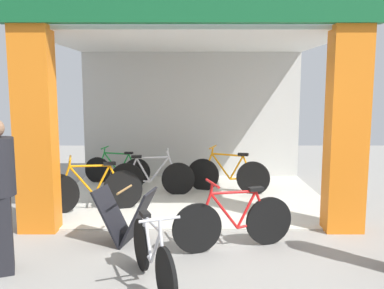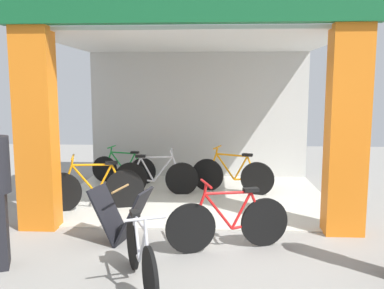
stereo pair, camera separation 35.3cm
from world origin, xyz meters
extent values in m
plane|color=gray|center=(0.00, 0.00, 0.00)|extent=(17.98, 17.98, 0.00)
cube|color=beige|center=(0.00, 1.87, 0.01)|extent=(4.99, 3.75, 0.02)
cube|color=#B7B7B2|center=(0.00, 3.75, 1.47)|extent=(4.99, 0.12, 2.95)
cube|color=orange|center=(-2.22, 0.00, 1.47)|extent=(0.54, 0.36, 2.95)
cube|color=orange|center=(2.22, 0.00, 1.47)|extent=(0.54, 0.36, 2.95)
cube|color=silver|center=(0.00, 1.87, 2.92)|extent=(4.99, 3.75, 0.06)
cylinder|color=black|center=(1.21, 2.06, 0.33)|extent=(0.64, 0.24, 0.66)
cylinder|color=black|center=(0.24, 2.37, 0.33)|extent=(0.64, 0.24, 0.66)
cylinder|color=orange|center=(0.98, 2.13, 0.31)|extent=(0.43, 0.17, 0.09)
cylinder|color=orange|center=(0.89, 2.16, 0.52)|extent=(0.29, 0.12, 0.50)
cylinder|color=orange|center=(0.59, 2.26, 0.53)|extent=(0.40, 0.16, 0.52)
cylinder|color=orange|center=(0.71, 2.22, 0.77)|extent=(0.61, 0.23, 0.05)
cylinder|color=orange|center=(1.10, 2.09, 0.55)|extent=(0.22, 0.10, 0.44)
cylinder|color=orange|center=(0.34, 2.34, 0.55)|extent=(0.20, 0.09, 0.46)
cylinder|color=orange|center=(0.42, 2.31, 0.84)|extent=(0.06, 0.05, 0.14)
cylinder|color=orange|center=(0.43, 2.31, 0.91)|extent=(0.17, 0.45, 0.03)
cube|color=black|center=(1.02, 2.12, 0.79)|extent=(0.22, 0.16, 0.05)
cylinder|color=black|center=(-1.25, 1.97, 0.32)|extent=(0.65, 0.07, 0.65)
cylinder|color=black|center=(-0.26, 2.01, 0.32)|extent=(0.65, 0.07, 0.65)
cylinder|color=silver|center=(-1.02, 1.98, 0.30)|extent=(0.44, 0.05, 0.08)
cylinder|color=silver|center=(-0.93, 1.98, 0.51)|extent=(0.28, 0.05, 0.48)
cylinder|color=silver|center=(-0.62, 1.99, 0.52)|extent=(0.40, 0.05, 0.51)
cylinder|color=silver|center=(-0.74, 1.99, 0.75)|extent=(0.62, 0.06, 0.05)
cylinder|color=silver|center=(-1.14, 1.97, 0.53)|extent=(0.21, 0.04, 0.43)
cylinder|color=silver|center=(-0.36, 2.01, 0.54)|extent=(0.19, 0.04, 0.45)
cylinder|color=silver|center=(-0.45, 2.00, 0.82)|extent=(0.06, 0.04, 0.13)
cylinder|color=silver|center=(-0.46, 2.00, 0.89)|extent=(0.05, 0.45, 0.03)
cube|color=black|center=(-1.05, 1.98, 0.77)|extent=(0.20, 0.11, 0.05)
cylinder|color=black|center=(-1.18, 1.06, 0.34)|extent=(0.67, 0.23, 0.68)
cylinder|color=black|center=(-2.19, 0.77, 0.34)|extent=(0.67, 0.23, 0.68)
cylinder|color=orange|center=(-1.42, 0.99, 0.32)|extent=(0.45, 0.16, 0.09)
cylinder|color=orange|center=(-1.51, 0.97, 0.54)|extent=(0.30, 0.12, 0.51)
cylinder|color=orange|center=(-1.82, 0.88, 0.55)|extent=(0.41, 0.15, 0.53)
cylinder|color=orange|center=(-1.70, 0.91, 0.79)|extent=(0.64, 0.21, 0.05)
cylinder|color=orange|center=(-1.29, 1.03, 0.56)|extent=(0.23, 0.10, 0.46)
cylinder|color=orange|center=(-2.09, 0.80, 0.57)|extent=(0.21, 0.09, 0.47)
cylinder|color=orange|center=(-2.00, 0.83, 0.87)|extent=(0.07, 0.05, 0.14)
cylinder|color=orange|center=(-1.99, 0.83, 0.94)|extent=(0.16, 0.47, 0.03)
cube|color=black|center=(-1.38, 1.00, 0.82)|extent=(0.23, 0.16, 0.05)
cylinder|color=black|center=(-1.17, 2.89, 0.29)|extent=(0.58, 0.14, 0.58)
cylinder|color=black|center=(-2.05, 3.04, 0.29)|extent=(0.58, 0.14, 0.58)
cylinder|color=#198C33|center=(-1.38, 2.93, 0.27)|extent=(0.39, 0.10, 0.07)
cylinder|color=#198C33|center=(-1.46, 2.94, 0.46)|extent=(0.25, 0.07, 0.43)
cylinder|color=#198C33|center=(-1.73, 2.99, 0.46)|extent=(0.36, 0.09, 0.45)
cylinder|color=#198C33|center=(-1.62, 2.97, 0.67)|extent=(0.55, 0.12, 0.05)
cylinder|color=#198C33|center=(-1.27, 2.91, 0.48)|extent=(0.19, 0.06, 0.39)
cylinder|color=#198C33|center=(-1.97, 3.03, 0.49)|extent=(0.18, 0.06, 0.40)
cylinder|color=#198C33|center=(-1.89, 3.01, 0.74)|extent=(0.05, 0.04, 0.12)
cylinder|color=#198C33|center=(-1.88, 3.01, 0.80)|extent=(0.10, 0.40, 0.03)
cube|color=black|center=(-1.35, 2.92, 0.69)|extent=(0.19, 0.12, 0.04)
cylinder|color=black|center=(-0.57, -1.32, 0.30)|extent=(0.26, 0.57, 0.60)
cylinder|color=black|center=(-0.23, -2.18, 0.30)|extent=(0.26, 0.57, 0.60)
cylinder|color=silver|center=(-0.49, -1.52, 0.28)|extent=(0.18, 0.39, 0.08)
cylinder|color=silver|center=(-0.46, -1.60, 0.47)|extent=(0.13, 0.25, 0.45)
cylinder|color=silver|center=(-0.36, -1.87, 0.48)|extent=(0.16, 0.35, 0.47)
cylinder|color=silver|center=(-0.40, -1.76, 0.70)|extent=(0.24, 0.55, 0.05)
cylinder|color=silver|center=(-0.53, -1.42, 0.49)|extent=(0.10, 0.19, 0.40)
cylinder|color=silver|center=(-0.27, -2.10, 0.50)|extent=(0.10, 0.18, 0.41)
cylinder|color=silver|center=(-0.30, -2.02, 0.76)|extent=(0.05, 0.06, 0.12)
cylinder|color=silver|center=(-0.30, -2.01, 0.82)|extent=(0.40, 0.18, 0.03)
cube|color=black|center=(-0.50, -1.49, 0.71)|extent=(0.15, 0.20, 0.05)
cylinder|color=black|center=(1.04, -0.55, 0.33)|extent=(0.63, 0.23, 0.65)
cylinder|color=black|center=(0.08, -0.85, 0.33)|extent=(0.63, 0.23, 0.65)
cylinder|color=red|center=(0.81, -0.62, 0.30)|extent=(0.43, 0.16, 0.08)
cylinder|color=red|center=(0.73, -0.65, 0.51)|extent=(0.28, 0.12, 0.49)
cylinder|color=red|center=(0.43, -0.74, 0.52)|extent=(0.39, 0.15, 0.51)
cylinder|color=red|center=(0.55, -0.70, 0.76)|extent=(0.61, 0.22, 0.05)
cylinder|color=red|center=(0.93, -0.59, 0.54)|extent=(0.21, 0.10, 0.44)
cylinder|color=red|center=(0.18, -0.82, 0.54)|extent=(0.20, 0.09, 0.45)
cylinder|color=red|center=(0.26, -0.79, 0.83)|extent=(0.06, 0.05, 0.14)
cylinder|color=red|center=(0.27, -0.79, 0.89)|extent=(0.16, 0.44, 0.03)
cube|color=black|center=(0.85, -0.61, 0.78)|extent=(0.22, 0.15, 0.05)
cube|color=black|center=(-1.07, -0.48, 0.37)|extent=(0.50, 0.56, 0.76)
cube|color=black|center=(-0.70, -0.56, 0.37)|extent=(0.50, 0.56, 0.76)
cylinder|color=olive|center=(-0.88, -0.52, 0.75)|extent=(0.14, 0.47, 0.03)
cube|color=black|center=(-2.15, -1.38, 0.45)|extent=(0.35, 0.41, 0.90)
camera|label=1|loc=(0.01, -5.91, 2.10)|focal=38.95mm
camera|label=2|loc=(0.37, -5.90, 2.10)|focal=38.95mm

